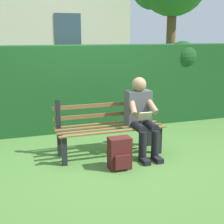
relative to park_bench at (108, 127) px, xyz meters
The scene contains 5 objects.
ground 0.43m from the park_bench, 90.00° to the left, with size 60.00×60.00×0.00m, color #477533.
park_bench is the anchor object (origin of this frame).
person_seated 0.53m from the park_bench, 159.96° to the left, with size 0.44×0.73×1.17m.
hedge_backdrop 1.64m from the park_bench, 99.35° to the right, with size 6.26×0.75×1.67m.
backpack 0.65m from the park_bench, 86.21° to the left, with size 0.30×0.27×0.44m.
Camera 1 is at (1.46, 4.40, 1.80)m, focal length 51.47 mm.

